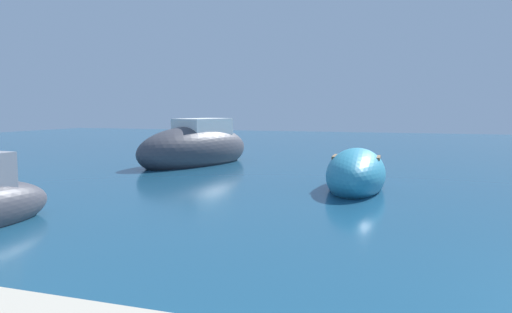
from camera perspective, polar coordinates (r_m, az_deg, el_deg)
moored_boat_1 at (r=13.77m, az=11.68°, el=-2.03°), size 1.81×4.11×1.44m
moored_boat_4 at (r=19.51m, az=-7.10°, el=0.93°), size 3.82×6.15×2.25m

